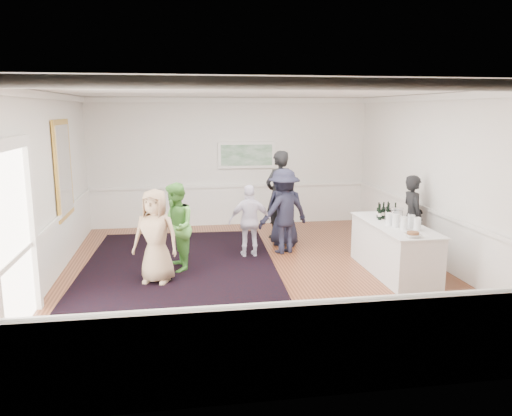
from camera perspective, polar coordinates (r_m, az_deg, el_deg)
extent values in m
plane|color=brown|center=(9.07, -0.06, -7.46)|extent=(8.00, 8.00, 0.00)
cube|color=white|center=(8.60, -0.07, 13.18)|extent=(7.00, 8.00, 0.02)
cube|color=white|center=(8.86, -23.05, 1.85)|extent=(0.02, 8.00, 3.20)
cube|color=white|center=(9.86, 20.47, 2.90)|extent=(0.02, 8.00, 3.20)
cube|color=white|center=(12.63, -2.93, 5.25)|extent=(7.00, 0.02, 3.20)
cube|color=white|center=(4.87, 7.37, -4.37)|extent=(7.00, 0.02, 3.20)
cube|color=gold|center=(10.08, -21.16, 4.16)|extent=(0.04, 1.25, 1.85)
cube|color=white|center=(10.07, -21.02, 4.17)|extent=(0.01, 1.05, 1.65)
cube|color=white|center=(7.88, -24.18, -2.26)|extent=(0.10, 0.14, 2.40)
cube|color=white|center=(6.93, -26.75, 6.54)|extent=(0.10, 1.78, 0.16)
cube|color=white|center=(7.13, -26.12, -3.77)|extent=(0.02, 1.50, 2.40)
cube|color=white|center=(12.61, -1.09, 6.07)|extent=(1.44, 0.05, 0.66)
cube|color=#286B39|center=(12.58, -1.07, 6.06)|extent=(1.30, 0.01, 0.52)
cube|color=black|center=(9.78, -8.65, -6.14)|extent=(3.75, 4.81, 0.02)
cube|color=silver|center=(9.29, 15.46, -4.53)|extent=(0.80, 2.19, 0.89)
cube|color=silver|center=(9.19, 15.61, -1.81)|extent=(0.86, 2.25, 0.02)
imported|color=black|center=(10.27, 17.43, -0.99)|extent=(0.41, 0.61, 1.66)
imported|color=#A08264|center=(8.56, -11.40, -3.20)|extent=(0.91, 0.75, 1.61)
imported|color=#59AD45|center=(9.13, -9.16, -2.20)|extent=(0.72, 0.87, 1.62)
imported|color=silver|center=(9.88, -0.68, -1.52)|extent=(0.85, 0.36, 1.45)
imported|color=black|center=(10.17, 3.19, -0.37)|extent=(1.28, 1.01, 1.74)
imported|color=black|center=(11.36, 2.64, 1.54)|extent=(0.87, 0.77, 2.00)
imported|color=black|center=(10.73, 3.34, 0.00)|extent=(0.96, 0.84, 1.65)
cylinder|color=#85B942|center=(8.91, 15.66, -1.35)|extent=(0.12, 0.12, 0.24)
cylinder|color=#D94B40|center=(8.92, 17.34, -1.44)|extent=(0.12, 0.12, 0.24)
cylinder|color=#5EA43A|center=(9.01, 14.96, -1.19)|extent=(0.12, 0.12, 0.24)
cylinder|color=beige|center=(8.75, 17.95, -1.71)|extent=(0.12, 0.12, 0.24)
cylinder|color=#D0463D|center=(8.75, 16.57, -1.63)|extent=(0.12, 0.12, 0.24)
cylinder|color=silver|center=(9.38, 15.68, -0.77)|extent=(0.26, 0.26, 0.25)
imported|color=white|center=(8.33, 17.50, -2.93)|extent=(0.27, 0.27, 0.07)
cylinder|color=brown|center=(8.32, 17.50, -2.78)|extent=(0.19, 0.19, 0.04)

